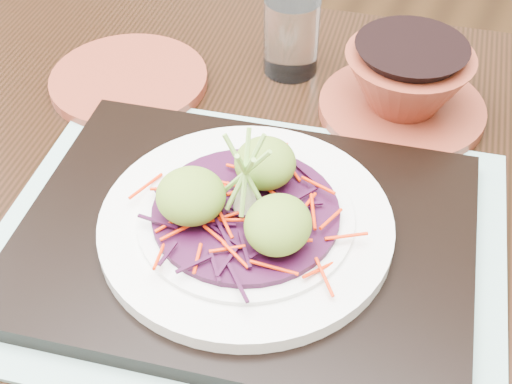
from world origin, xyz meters
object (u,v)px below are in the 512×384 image
at_px(dining_table, 257,296).
at_px(serving_tray, 246,236).
at_px(white_plate, 246,223).
at_px(terracotta_side_plate, 129,80).
at_px(terracotta_bowl_set, 405,88).
at_px(water_glass, 291,36).

relative_size(dining_table, serving_tray, 3.41).
relative_size(dining_table, white_plate, 5.24).
bearing_deg(terracotta_side_plate, white_plate, -36.44).
distance_m(terracotta_side_plate, terracotta_bowl_set, 0.30).
xyz_separation_m(white_plate, water_glass, (-0.07, 0.26, 0.01)).
bearing_deg(water_glass, terracotta_side_plate, -145.72).
bearing_deg(white_plate, terracotta_bowl_set, 73.86).
relative_size(dining_table, terracotta_side_plate, 7.49).
xyz_separation_m(dining_table, water_glass, (-0.07, 0.24, 0.14)).
height_order(dining_table, terracotta_bowl_set, terracotta_bowl_set).
height_order(white_plate, terracotta_bowl_set, terracotta_bowl_set).
relative_size(white_plate, water_glass, 2.83).
bearing_deg(serving_tray, dining_table, 80.43).
xyz_separation_m(white_plate, terracotta_side_plate, (-0.22, 0.16, -0.02)).
xyz_separation_m(dining_table, terracotta_bowl_set, (0.07, 0.21, 0.13)).
bearing_deg(terracotta_bowl_set, dining_table, -107.91).
height_order(serving_tray, terracotta_bowl_set, terracotta_bowl_set).
relative_size(dining_table, water_glass, 14.83).
bearing_deg(water_glass, terracotta_bowl_set, -11.22).
xyz_separation_m(serving_tray, terracotta_side_plate, (-0.22, 0.16, -0.01)).
distance_m(dining_table, terracotta_side_plate, 0.28).
height_order(dining_table, serving_tray, serving_tray).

